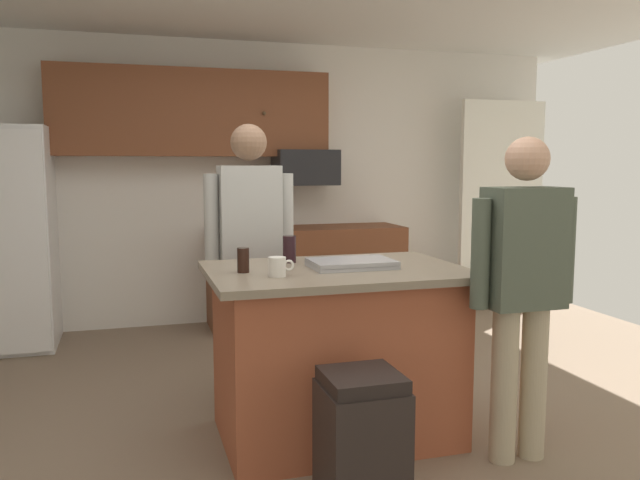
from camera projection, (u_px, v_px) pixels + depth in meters
floor at (321, 437)px, 3.51m from camera, size 7.04×7.04×0.00m
back_wall at (235, 183)px, 6.02m from camera, size 6.40×0.10×2.60m
french_door_window_panel at (501, 202)px, 6.40m from camera, size 0.90×0.06×2.00m
cabinet_run_upper at (193, 113)px, 5.64m from camera, size 2.40×0.38×0.75m
cabinet_run_lower at (306, 275)px, 5.98m from camera, size 1.80×0.63×0.90m
microwave_over_range at (305, 167)px, 5.88m from camera, size 0.56×0.40×0.32m
kitchen_island at (336, 352)px, 3.47m from camera, size 1.36×0.94×0.93m
person_elder_center at (250, 240)px, 4.06m from camera, size 0.57×0.23×1.73m
person_guest_by_door at (523, 278)px, 3.14m from camera, size 0.57×0.22×1.62m
glass_pilsner at (243, 260)px, 3.27m from camera, size 0.06×0.06×0.13m
glass_stout_tall at (289, 249)px, 3.60m from camera, size 0.07×0.07×0.15m
mug_ceramic_white at (278, 267)px, 3.16m from camera, size 0.13×0.09×0.10m
serving_tray at (352, 264)px, 3.44m from camera, size 0.44×0.30×0.04m
trash_bin at (361, 443)px, 2.74m from camera, size 0.34×0.34×0.61m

